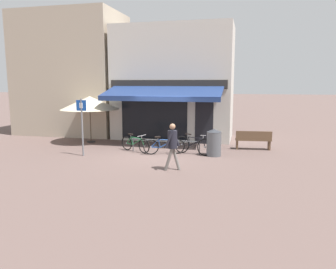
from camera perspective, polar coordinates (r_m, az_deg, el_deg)
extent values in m
plane|color=brown|center=(13.86, -2.29, -3.64)|extent=(160.00, 160.00, 0.00)
cube|color=beige|center=(18.11, 0.98, 8.93)|extent=(6.34, 3.00, 6.02)
cube|color=black|center=(16.91, -2.47, 2.94)|extent=(3.49, 0.04, 2.20)
cube|color=black|center=(16.41, 6.30, 2.01)|extent=(0.90, 0.04, 2.10)
cube|color=#282623|center=(16.63, -0.17, 8.72)|extent=(6.03, 0.06, 0.44)
cube|color=navy|center=(15.70, -1.02, 7.52)|extent=(5.71, 1.98, 0.50)
cube|color=navy|center=(14.77, -1.98, 6.16)|extent=(5.71, 0.03, 0.20)
cube|color=tan|center=(20.91, -16.26, 10.02)|extent=(5.99, 4.00, 7.07)
cylinder|color=#47494F|center=(14.26, -0.46, -1.02)|extent=(3.08, 0.04, 0.04)
cylinder|color=#47494F|center=(14.73, -6.09, -1.83)|extent=(0.04, 0.04, 0.55)
cylinder|color=#47494F|center=(14.03, 5.47, -2.37)|extent=(0.04, 0.04, 0.55)
torus|color=black|center=(14.20, -4.21, -2.01)|extent=(0.61, 0.34, 0.65)
cylinder|color=#9E9EA3|center=(14.20, -4.21, -2.01)|extent=(0.09, 0.09, 0.07)
torus|color=black|center=(14.96, -7.20, -1.50)|extent=(0.61, 0.34, 0.65)
cylinder|color=#9E9EA3|center=(14.96, -7.20, -1.50)|extent=(0.09, 0.09, 0.07)
cylinder|color=#23703D|center=(14.45, -5.40, -1.26)|extent=(0.55, 0.30, 0.35)
cylinder|color=#23703D|center=(14.45, -5.54, -0.59)|extent=(0.61, 0.32, 0.05)
cylinder|color=#23703D|center=(14.69, -6.32, -1.08)|extent=(0.12, 0.07, 0.34)
cylinder|color=#23703D|center=(14.82, -6.70, -1.62)|extent=(0.36, 0.20, 0.05)
cylinder|color=#23703D|center=(14.82, -6.83, -0.97)|extent=(0.30, 0.18, 0.34)
cylinder|color=#23703D|center=(14.21, -4.41, -1.39)|extent=(0.15, 0.09, 0.31)
cylinder|color=#9E9EA3|center=(14.68, -6.51, -0.23)|extent=(0.06, 0.04, 0.11)
cube|color=black|center=(14.68, -6.56, 0.05)|extent=(0.26, 0.20, 0.05)
cylinder|color=#9E9EA3|center=(14.21, -4.61, -0.49)|extent=(0.04, 0.04, 0.14)
cylinder|color=#9E9EA3|center=(14.20, -4.62, -0.21)|extent=(0.25, 0.48, 0.04)
torus|color=black|center=(14.02, 1.60, -2.12)|extent=(0.67, 0.36, 0.66)
cylinder|color=#9E9EA3|center=(14.02, 1.60, -2.12)|extent=(0.09, 0.09, 0.08)
torus|color=black|center=(13.91, -2.97, -2.21)|extent=(0.67, 0.36, 0.66)
cylinder|color=#9E9EA3|center=(13.91, -2.97, -2.21)|extent=(0.09, 0.09, 0.08)
cylinder|color=#1E4793|center=(13.92, -0.12, -1.59)|extent=(0.61, 0.20, 0.35)
cylinder|color=#1E4793|center=(13.86, -0.28, -0.92)|extent=(0.66, 0.27, 0.05)
cylinder|color=#1E4793|center=(13.89, -1.53, -1.58)|extent=(0.11, 0.12, 0.35)
cylinder|color=#1E4793|center=(13.93, -2.16, -2.23)|extent=(0.38, 0.17, 0.05)
cylinder|color=#1E4793|center=(13.87, -2.33, -1.57)|extent=(0.34, 0.10, 0.35)
cylinder|color=#1E4793|center=(13.96, 1.36, -1.52)|extent=(0.15, 0.13, 0.32)
cylinder|color=#9E9EA3|center=(13.81, -1.76, -0.72)|extent=(0.06, 0.06, 0.11)
cube|color=black|center=(13.79, -1.82, -0.45)|extent=(0.26, 0.18, 0.06)
cylinder|color=#9E9EA3|center=(13.88, 1.13, -0.65)|extent=(0.04, 0.05, 0.14)
cylinder|color=#9E9EA3|center=(13.86, 1.14, -0.37)|extent=(0.20, 0.50, 0.10)
torus|color=black|center=(13.81, 6.46, -2.20)|extent=(0.74, 0.38, 0.73)
cylinder|color=#9E9EA3|center=(13.81, 6.46, -2.20)|extent=(0.09, 0.09, 0.08)
torus|color=black|center=(14.33, 2.43, -1.75)|extent=(0.74, 0.38, 0.73)
cylinder|color=#9E9EA3|center=(14.33, 2.43, -1.75)|extent=(0.09, 0.09, 0.08)
cylinder|color=black|center=(13.99, 4.94, -1.37)|extent=(0.61, 0.18, 0.39)
cylinder|color=black|center=(14.00, 4.86, -0.58)|extent=(0.66, 0.25, 0.05)
cylinder|color=black|center=(14.15, 3.71, -1.20)|extent=(0.11, 0.13, 0.38)
cylinder|color=black|center=(14.23, 3.11, -1.86)|extent=(0.38, 0.16, 0.05)
cylinder|color=black|center=(14.24, 3.02, -1.09)|extent=(0.34, 0.08, 0.38)
cylinder|color=black|center=(13.83, 6.29, -1.47)|extent=(0.15, 0.13, 0.35)
cylinder|color=#9E9EA3|center=(14.17, 3.59, -0.22)|extent=(0.06, 0.06, 0.11)
cube|color=black|center=(14.17, 3.56, 0.07)|extent=(0.26, 0.18, 0.06)
cylinder|color=#9E9EA3|center=(13.85, 6.14, -0.45)|extent=(0.04, 0.05, 0.14)
cylinder|color=#9E9EA3|center=(13.85, 6.16, -0.16)|extent=(0.19, 0.50, 0.10)
cylinder|color=slate|center=(11.50, 1.42, -4.25)|extent=(0.33, 0.12, 0.81)
cylinder|color=slate|center=(11.37, 0.12, -4.41)|extent=(0.33, 0.12, 0.81)
cylinder|color=black|center=(11.30, 0.78, -0.85)|extent=(0.34, 0.34, 0.62)
sphere|color=#A87A5B|center=(11.23, 0.79, 1.39)|extent=(0.21, 0.21, 0.21)
cylinder|color=black|center=(11.13, 0.13, -1.00)|extent=(0.28, 0.16, 0.55)
cylinder|color=black|center=(11.46, 1.41, -0.71)|extent=(0.28, 0.16, 0.55)
cylinder|color=#515459|center=(13.78, 7.99, -1.63)|extent=(0.61, 0.61, 1.02)
cone|color=#33353A|center=(13.69, 8.04, 0.71)|extent=(0.62, 0.62, 0.12)
cylinder|color=slate|center=(14.02, -14.71, 1.18)|extent=(0.07, 0.07, 2.39)
cube|color=#14429E|center=(13.92, -14.88, 4.91)|extent=(0.44, 0.02, 0.44)
cube|color=white|center=(13.91, -14.91, 4.91)|extent=(0.14, 0.01, 0.22)
cylinder|color=#4C3D2D|center=(17.20, -13.37, 2.49)|extent=(0.05, 0.05, 2.31)
cone|color=beige|center=(17.13, -13.47, 5.39)|extent=(2.95, 2.95, 0.66)
cylinder|color=#262628|center=(17.36, -13.23, -1.20)|extent=(0.44, 0.44, 0.06)
cube|color=brown|center=(15.50, 14.61, -0.88)|extent=(1.64, 0.61, 0.06)
cube|color=brown|center=(15.28, 14.73, -0.19)|extent=(1.60, 0.22, 0.40)
cube|color=brown|center=(15.47, 11.93, -1.65)|extent=(0.12, 0.36, 0.45)
cube|color=brown|center=(15.65, 17.19, -1.74)|extent=(0.12, 0.36, 0.45)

